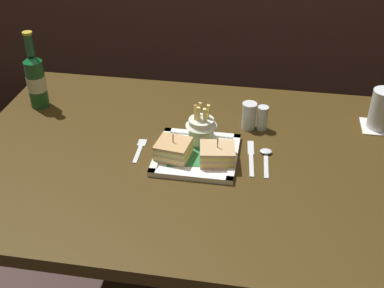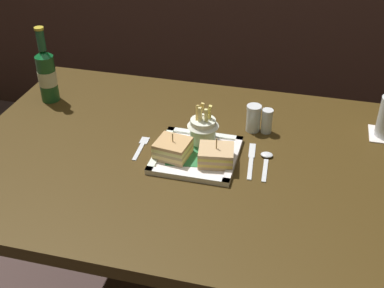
{
  "view_description": "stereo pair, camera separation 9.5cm",
  "coord_description": "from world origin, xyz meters",
  "px_view_note": "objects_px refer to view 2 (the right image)",
  "views": [
    {
      "loc": [
        0.21,
        -1.16,
        1.56
      ],
      "look_at": [
        0.01,
        -0.0,
        0.79
      ],
      "focal_mm": 46.92,
      "sensor_mm": 36.0,
      "label": 1
    },
    {
      "loc": [
        0.3,
        -1.14,
        1.56
      ],
      "look_at": [
        0.01,
        -0.0,
        0.79
      ],
      "focal_mm": 46.92,
      "sensor_mm": 36.0,
      "label": 2
    }
  ],
  "objects_px": {
    "spoon": "(266,159)",
    "fork": "(141,147)",
    "dining_table": "(188,190)",
    "beer_bottle": "(47,74)",
    "sandwich_half_left": "(173,149)",
    "pepper_shaker": "(267,122)",
    "sandwich_half_right": "(216,155)",
    "knife": "(251,159)",
    "square_plate": "(196,155)",
    "salt_shaker": "(253,120)",
    "fries_cup": "(203,126)"
  },
  "relations": [
    {
      "from": "sandwich_half_left",
      "to": "square_plate",
      "type": "bearing_deg",
      "value": 21.89
    },
    {
      "from": "fork",
      "to": "spoon",
      "type": "distance_m",
      "value": 0.36
    },
    {
      "from": "sandwich_half_right",
      "to": "fork",
      "type": "distance_m",
      "value": 0.23
    },
    {
      "from": "fork",
      "to": "salt_shaker",
      "type": "relative_size",
      "value": 1.43
    },
    {
      "from": "square_plate",
      "to": "pepper_shaker",
      "type": "relative_size",
      "value": 3.01
    },
    {
      "from": "fries_cup",
      "to": "pepper_shaker",
      "type": "relative_size",
      "value": 1.54
    },
    {
      "from": "square_plate",
      "to": "knife",
      "type": "bearing_deg",
      "value": 9.47
    },
    {
      "from": "sandwich_half_left",
      "to": "fries_cup",
      "type": "bearing_deg",
      "value": 55.31
    },
    {
      "from": "fries_cup",
      "to": "sandwich_half_left",
      "type": "bearing_deg",
      "value": -124.69
    },
    {
      "from": "knife",
      "to": "spoon",
      "type": "bearing_deg",
      "value": 9.28
    },
    {
      "from": "fries_cup",
      "to": "pepper_shaker",
      "type": "distance_m",
      "value": 0.21
    },
    {
      "from": "dining_table",
      "to": "spoon",
      "type": "distance_m",
      "value": 0.26
    },
    {
      "from": "spoon",
      "to": "fork",
      "type": "bearing_deg",
      "value": -176.33
    },
    {
      "from": "sandwich_half_left",
      "to": "fries_cup",
      "type": "xyz_separation_m",
      "value": [
        0.06,
        0.09,
        0.03
      ]
    },
    {
      "from": "sandwich_half_right",
      "to": "pepper_shaker",
      "type": "distance_m",
      "value": 0.24
    },
    {
      "from": "sandwich_half_right",
      "to": "square_plate",
      "type": "bearing_deg",
      "value": 158.11
    },
    {
      "from": "sandwich_half_right",
      "to": "dining_table",
      "type": "bearing_deg",
      "value": 160.99
    },
    {
      "from": "sandwich_half_left",
      "to": "beer_bottle",
      "type": "bearing_deg",
      "value": 154.84
    },
    {
      "from": "square_plate",
      "to": "sandwich_half_right",
      "type": "height_order",
      "value": "sandwich_half_right"
    },
    {
      "from": "fork",
      "to": "sandwich_half_left",
      "type": "bearing_deg",
      "value": -17.54
    },
    {
      "from": "pepper_shaker",
      "to": "sandwich_half_left",
      "type": "bearing_deg",
      "value": -138.59
    },
    {
      "from": "fries_cup",
      "to": "beer_bottle",
      "type": "xyz_separation_m",
      "value": [
        -0.56,
        0.14,
        0.03
      ]
    },
    {
      "from": "square_plate",
      "to": "sandwich_half_left",
      "type": "distance_m",
      "value": 0.07
    },
    {
      "from": "sandwich_half_left",
      "to": "beer_bottle",
      "type": "xyz_separation_m",
      "value": [
        -0.5,
        0.23,
        0.06
      ]
    },
    {
      "from": "knife",
      "to": "pepper_shaker",
      "type": "distance_m",
      "value": 0.16
    },
    {
      "from": "sandwich_half_right",
      "to": "fries_cup",
      "type": "height_order",
      "value": "fries_cup"
    },
    {
      "from": "beer_bottle",
      "to": "pepper_shaker",
      "type": "distance_m",
      "value": 0.74
    },
    {
      "from": "dining_table",
      "to": "pepper_shaker",
      "type": "bearing_deg",
      "value": 41.41
    },
    {
      "from": "dining_table",
      "to": "square_plate",
      "type": "distance_m",
      "value": 0.14
    },
    {
      "from": "beer_bottle",
      "to": "spoon",
      "type": "distance_m",
      "value": 0.78
    },
    {
      "from": "beer_bottle",
      "to": "pepper_shaker",
      "type": "relative_size",
      "value": 3.34
    },
    {
      "from": "beer_bottle",
      "to": "salt_shaker",
      "type": "height_order",
      "value": "beer_bottle"
    },
    {
      "from": "square_plate",
      "to": "pepper_shaker",
      "type": "distance_m",
      "value": 0.25
    },
    {
      "from": "sandwich_half_left",
      "to": "spoon",
      "type": "distance_m",
      "value": 0.26
    },
    {
      "from": "square_plate",
      "to": "beer_bottle",
      "type": "relative_size",
      "value": 0.9
    },
    {
      "from": "pepper_shaker",
      "to": "dining_table",
      "type": "bearing_deg",
      "value": -138.59
    },
    {
      "from": "sandwich_half_right",
      "to": "spoon",
      "type": "bearing_deg",
      "value": 23.25
    },
    {
      "from": "dining_table",
      "to": "fries_cup",
      "type": "relative_size",
      "value": 10.92
    },
    {
      "from": "dining_table",
      "to": "beer_bottle",
      "type": "distance_m",
      "value": 0.61
    },
    {
      "from": "knife",
      "to": "salt_shaker",
      "type": "relative_size",
      "value": 2.07
    },
    {
      "from": "beer_bottle",
      "to": "fork",
      "type": "relative_size",
      "value": 2.1
    },
    {
      "from": "salt_shaker",
      "to": "sandwich_half_right",
      "type": "bearing_deg",
      "value": -108.92
    },
    {
      "from": "dining_table",
      "to": "beer_bottle",
      "type": "relative_size",
      "value": 5.03
    },
    {
      "from": "sandwich_half_left",
      "to": "knife",
      "type": "distance_m",
      "value": 0.22
    },
    {
      "from": "fries_cup",
      "to": "beer_bottle",
      "type": "distance_m",
      "value": 0.58
    },
    {
      "from": "fries_cup",
      "to": "spoon",
      "type": "xyz_separation_m",
      "value": [
        0.19,
        -0.04,
        -0.06
      ]
    },
    {
      "from": "beer_bottle",
      "to": "knife",
      "type": "height_order",
      "value": "beer_bottle"
    },
    {
      "from": "fries_cup",
      "to": "salt_shaker",
      "type": "xyz_separation_m",
      "value": [
        0.13,
        0.11,
        -0.02
      ]
    },
    {
      "from": "sandwich_half_left",
      "to": "sandwich_half_right",
      "type": "height_order",
      "value": "sandwich_half_right"
    },
    {
      "from": "dining_table",
      "to": "sandwich_half_left",
      "type": "height_order",
      "value": "sandwich_half_left"
    }
  ]
}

